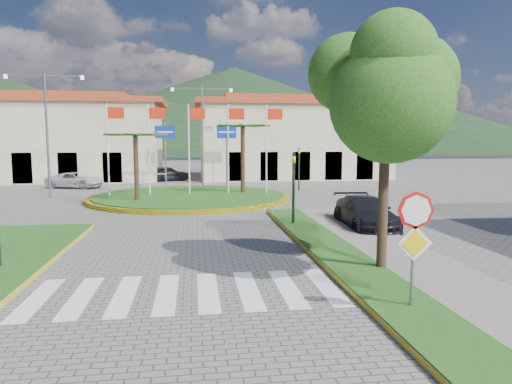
{
  "coord_description": "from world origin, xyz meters",
  "views": [
    {
      "loc": [
        0.31,
        -6.95,
        3.7
      ],
      "look_at": [
        2.34,
        8.0,
        2.0
      ],
      "focal_mm": 32.0,
      "sensor_mm": 36.0,
      "label": 1
    }
  ],
  "objects": [
    {
      "name": "ground",
      "position": [
        0.0,
        0.0,
        0.0
      ],
      "size": [
        160.0,
        160.0,
        0.0
      ],
      "primitive_type": "plane",
      "color": "slate",
      "rests_on": "ground"
    },
    {
      "name": "sidewalk_right",
      "position": [
        6.0,
        2.0,
        0.07
      ],
      "size": [
        4.0,
        28.0,
        0.15
      ],
      "primitive_type": "cube",
      "color": "gray",
      "rests_on": "ground"
    },
    {
      "name": "verge_right",
      "position": [
        4.8,
        2.0,
        0.09
      ],
      "size": [
        1.6,
        28.0,
        0.18
      ],
      "primitive_type": "cube",
      "color": "#1A4C15",
      "rests_on": "ground"
    },
    {
      "name": "crosswalk",
      "position": [
        0.0,
        4.0,
        0.01
      ],
      "size": [
        8.0,
        3.0,
        0.01
      ],
      "primitive_type": "cube",
      "color": "silver",
      "rests_on": "ground"
    },
    {
      "name": "roundabout_island",
      "position": [
        0.0,
        22.0,
        0.17
      ],
      "size": [
        12.7,
        12.7,
        6.0
      ],
      "color": "yellow",
      "rests_on": "ground"
    },
    {
      "name": "stop_sign",
      "position": [
        4.9,
        1.96,
        1.79
      ],
      "size": [
        0.8,
        0.11,
        2.65
      ],
      "color": "slate",
      "rests_on": "ground"
    },
    {
      "name": "deciduous_tree",
      "position": [
        5.5,
        5.0,
        5.18
      ],
      "size": [
        3.6,
        3.6,
        6.8
      ],
      "color": "black",
      "rests_on": "ground"
    },
    {
      "name": "traffic_light_right",
      "position": [
        4.5,
        12.0,
        1.94
      ],
      "size": [
        0.15,
        0.18,
        3.2
      ],
      "color": "black",
      "rests_on": "ground"
    },
    {
      "name": "traffic_light_far",
      "position": [
        8.0,
        26.0,
        1.94
      ],
      "size": [
        0.18,
        0.15,
        3.2
      ],
      "color": "black",
      "rests_on": "ground"
    },
    {
      "name": "direction_sign_west",
      "position": [
        -2.0,
        30.97,
        3.53
      ],
      "size": [
        1.6,
        0.14,
        5.2
      ],
      "color": "slate",
      "rests_on": "ground"
    },
    {
      "name": "direction_sign_east",
      "position": [
        3.0,
        30.97,
        3.53
      ],
      "size": [
        1.6,
        0.14,
        5.2
      ],
      "color": "slate",
      "rests_on": "ground"
    },
    {
      "name": "street_lamp_centre",
      "position": [
        1.0,
        30.0,
        4.5
      ],
      "size": [
        4.8,
        0.16,
        8.0
      ],
      "color": "slate",
      "rests_on": "ground"
    },
    {
      "name": "street_lamp_west",
      "position": [
        -9.0,
        24.0,
        4.5
      ],
      "size": [
        4.8,
        0.16,
        8.0
      ],
      "color": "slate",
      "rests_on": "ground"
    },
    {
      "name": "building_left",
      "position": [
        -14.0,
        38.0,
        3.9
      ],
      "size": [
        23.32,
        9.54,
        8.05
      ],
      "color": "#C1B992",
      "rests_on": "ground"
    },
    {
      "name": "building_right",
      "position": [
        10.0,
        38.0,
        3.9
      ],
      "size": [
        19.08,
        9.54,
        8.05
      ],
      "color": "#C1B992",
      "rests_on": "ground"
    },
    {
      "name": "hill_far_west",
      "position": [
        -55.0,
        140.0,
        11.0
      ],
      "size": [
        140.0,
        140.0,
        22.0
      ],
      "primitive_type": "cone",
      "color": "black",
      "rests_on": "ground"
    },
    {
      "name": "hill_far_mid",
      "position": [
        15.0,
        160.0,
        15.0
      ],
      "size": [
        180.0,
        180.0,
        30.0
      ],
      "primitive_type": "cone",
      "color": "black",
      "rests_on": "ground"
    },
    {
      "name": "hill_far_east",
      "position": [
        70.0,
        135.0,
        9.0
      ],
      "size": [
        120.0,
        120.0,
        18.0
      ],
      "primitive_type": "cone",
      "color": "black",
      "rests_on": "ground"
    },
    {
      "name": "hill_near_back",
      "position": [
        -10.0,
        130.0,
        8.0
      ],
      "size": [
        110.0,
        110.0,
        16.0
      ],
      "primitive_type": "cone",
      "color": "black",
      "rests_on": "ground"
    },
    {
      "name": "white_van",
      "position": [
        -8.96,
        30.26,
        0.61
      ],
      "size": [
        4.77,
        3.27,
        1.21
      ],
      "primitive_type": "imported",
      "rotation": [
        0.0,
        0.0,
        1.25
      ],
      "color": "#BABABC",
      "rests_on": "ground"
    },
    {
      "name": "car_dark_a",
      "position": [
        -2.16,
        35.64,
        0.69
      ],
      "size": [
        4.36,
        3.05,
        1.38
      ],
      "primitive_type": "imported",
      "rotation": [
        0.0,
        0.0,
        1.96
      ],
      "color": "black",
      "rests_on": "ground"
    },
    {
      "name": "car_dark_b",
      "position": [
        10.24,
        34.98,
        0.62
      ],
      "size": [
        3.97,
        2.74,
        1.24
      ],
      "primitive_type": "imported",
      "rotation": [
        0.0,
        0.0,
        1.15
      ],
      "color": "black",
      "rests_on": "ground"
    },
    {
      "name": "car_side_right",
      "position": [
        7.5,
        11.41,
        0.67
      ],
      "size": [
        2.09,
        4.69,
        1.34
      ],
      "primitive_type": "imported",
      "rotation": [
        0.0,
        0.0,
        -0.05
      ],
      "color": "black",
      "rests_on": "ground"
    }
  ]
}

